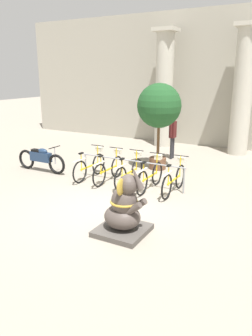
# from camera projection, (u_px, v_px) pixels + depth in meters

# --- Properties ---
(ground_plane) EXTENTS (60.00, 60.00, 0.00)m
(ground_plane) POSITION_uv_depth(u_px,v_px,m) (108.00, 208.00, 8.27)
(ground_plane) COLOR gray
(building_facade) EXTENTS (20.00, 0.20, 6.00)m
(building_facade) POSITION_uv_depth(u_px,v_px,m) (208.00, 80.00, 14.66)
(building_facade) COLOR #A39E8E
(building_facade) RESTS_ON ground_plane
(column_left) EXTENTS (0.98, 0.98, 5.16)m
(column_left) POSITION_uv_depth(u_px,v_px,m) (164.00, 88.00, 14.72)
(column_left) COLOR #BCB7A8
(column_left) RESTS_ON ground_plane
(column_right) EXTENTS (0.98, 0.98, 5.16)m
(column_right) POSITION_uv_depth(u_px,v_px,m) (243.00, 90.00, 13.14)
(column_right) COLOR #BCB7A8
(column_right) RESTS_ON ground_plane
(bike_rack) EXTENTS (3.48, 0.05, 0.77)m
(bike_rack) POSITION_uv_depth(u_px,v_px,m) (131.00, 165.00, 9.92)
(bike_rack) COLOR gray
(bike_rack) RESTS_ON ground_plane
(bicycle_0) EXTENTS (0.48, 1.76, 1.01)m
(bicycle_0) POSITION_uv_depth(u_px,v_px,m) (90.00, 166.00, 10.55)
(bicycle_0) COLOR black
(bicycle_0) RESTS_ON ground_plane
(bicycle_1) EXTENTS (0.48, 1.76, 1.01)m
(bicycle_1) POSITION_uv_depth(u_px,v_px,m) (109.00, 169.00, 10.22)
(bicycle_1) COLOR black
(bicycle_1) RESTS_ON ground_plane
(bicycle_2) EXTENTS (0.48, 1.76, 1.01)m
(bicycle_2) POSITION_uv_depth(u_px,v_px,m) (130.00, 172.00, 9.90)
(bicycle_2) COLOR black
(bicycle_2) RESTS_ON ground_plane
(bicycle_3) EXTENTS (0.48, 1.76, 1.01)m
(bicycle_3) POSITION_uv_depth(u_px,v_px,m) (150.00, 176.00, 9.52)
(bicycle_3) COLOR black
(bicycle_3) RESTS_ON ground_plane
(bicycle_4) EXTENTS (0.48, 1.76, 1.01)m
(bicycle_4) POSITION_uv_depth(u_px,v_px,m) (174.00, 179.00, 9.22)
(bicycle_4) COLOR black
(bicycle_4) RESTS_ON ground_plane
(elephant_statue) EXTENTS (1.03, 1.03, 1.56)m
(elephant_statue) POSITION_uv_depth(u_px,v_px,m) (124.00, 210.00, 6.85)
(elephant_statue) COLOR #4C4742
(elephant_statue) RESTS_ON ground_plane
(motorcycle) EXTENTS (2.07, 0.55, 0.94)m
(motorcycle) POSITION_uv_depth(u_px,v_px,m) (41.00, 159.00, 11.26)
(motorcycle) COLOR black
(motorcycle) RESTS_ON ground_plane
(person_pedestrian) EXTENTS (0.23, 0.47, 1.73)m
(person_pedestrian) POSITION_uv_depth(u_px,v_px,m) (173.00, 133.00, 12.82)
(person_pedestrian) COLOR #28282D
(person_pedestrian) RESTS_ON ground_plane
(potted_tree) EXTENTS (1.51, 1.51, 2.98)m
(potted_tree) POSITION_uv_depth(u_px,v_px,m) (159.00, 108.00, 11.12)
(potted_tree) COLOR brown
(potted_tree) RESTS_ON ground_plane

